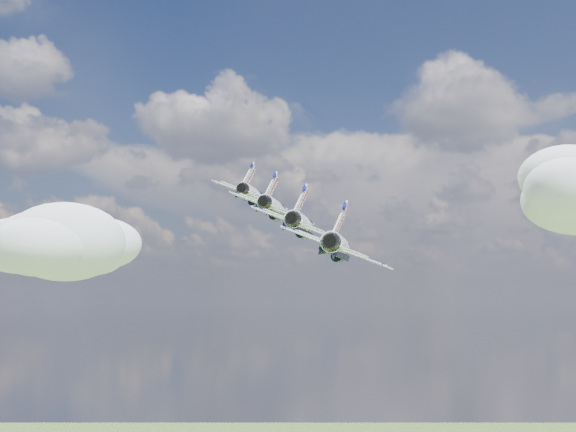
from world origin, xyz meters
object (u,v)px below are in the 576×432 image
at_px(jet_1, 275,208).
at_px(jet_2, 303,225).
at_px(jet_3, 339,247).
at_px(jet_0, 253,195).

bearing_deg(jet_1, jet_2, -64.84).
relative_size(jet_2, jet_3, 1.00).
bearing_deg(jet_3, jet_1, 115.16).
distance_m(jet_0, jet_2, 22.86).
relative_size(jet_1, jet_3, 1.00).
relative_size(jet_0, jet_3, 1.00).
relative_size(jet_0, jet_2, 1.00).
bearing_deg(jet_2, jet_1, 115.16).
bearing_deg(jet_3, jet_0, 115.16).
height_order(jet_0, jet_1, jet_0).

